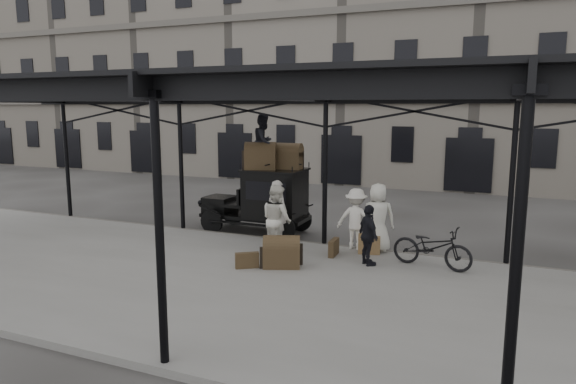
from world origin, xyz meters
name	(u,v)px	position (x,y,z in m)	size (l,w,h in m)	color
ground	(299,267)	(0.00, 0.00, 0.00)	(120.00, 120.00, 0.00)	#383533
platform	(267,289)	(0.00, -2.00, 0.07)	(28.00, 8.00, 0.15)	slate
canopy	(271,87)	(0.00, -1.72, 4.60)	(22.50, 9.00, 4.74)	black
building_frontage	(419,56)	(0.00, 18.00, 7.00)	(64.00, 8.00, 14.00)	slate
taxi	(266,198)	(-2.37, 2.99, 1.20)	(3.65, 1.55, 2.18)	black
porter_left	(278,210)	(-1.43, 1.80, 1.08)	(0.68, 0.44, 1.86)	beige
porter_midleft	(277,219)	(-0.88, 0.53, 1.11)	(0.93, 0.73, 1.92)	beige
porter_centre	(378,218)	(1.64, 1.80, 1.12)	(0.95, 0.62, 1.94)	beige
porter_official	(368,235)	(1.72, 0.44, 0.94)	(0.92, 0.38, 1.57)	black
porter_right	(356,219)	(1.01, 1.80, 1.02)	(1.13, 0.65, 1.75)	silver
bicycle	(432,247)	(3.25, 0.88, 0.68)	(0.71, 2.03, 1.07)	black
porter_roof	(264,142)	(-2.40, 2.90, 3.06)	(0.85, 0.67, 1.76)	black
steamer_trunk_roof_near	(261,158)	(-2.45, 2.75, 2.55)	(1.00, 0.61, 0.73)	#483621
steamer_trunk_roof_far	(287,158)	(-1.70, 3.20, 2.53)	(0.95, 0.58, 0.70)	#483621
steamer_trunk_platform	(282,254)	(-0.26, -0.56, 0.49)	(0.92, 0.57, 0.68)	#483621
wicker_hamper	(369,244)	(1.47, 1.56, 0.40)	(0.60, 0.45, 0.50)	#895F3F
suitcase_upright	(334,247)	(0.65, 0.91, 0.38)	(0.15, 0.60, 0.45)	#483621
suitcase_flat	(247,260)	(-1.02, -1.00, 0.35)	(0.60, 0.15, 0.40)	#483621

